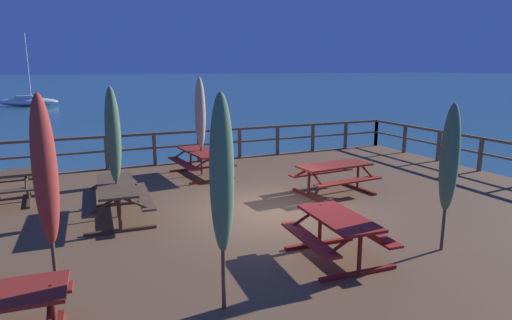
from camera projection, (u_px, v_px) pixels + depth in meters
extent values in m
plane|color=#2D5B6B|center=(272.00, 245.00, 10.21)|extent=(600.00, 600.00, 0.00)
cube|color=brown|center=(272.00, 227.00, 10.13)|extent=(15.72, 12.14, 0.86)
cube|color=brown|center=(198.00, 131.00, 15.12)|extent=(15.42, 0.09, 0.08)
cube|color=brown|center=(199.00, 145.00, 15.22)|extent=(15.42, 0.07, 0.06)
cube|color=brown|center=(54.00, 157.00, 13.42)|extent=(0.10, 0.10, 1.05)
cube|color=brown|center=(106.00, 153.00, 14.02)|extent=(0.10, 0.10, 1.05)
cube|color=brown|center=(154.00, 149.00, 14.63)|extent=(0.10, 0.10, 1.05)
cube|color=brown|center=(199.00, 146.00, 15.23)|extent=(0.10, 0.10, 1.05)
cube|color=brown|center=(240.00, 143.00, 15.84)|extent=(0.10, 0.10, 1.05)
cube|color=brown|center=(278.00, 140.00, 16.44)|extent=(0.10, 0.10, 1.05)
cube|color=brown|center=(313.00, 138.00, 17.05)|extent=(0.10, 0.10, 1.05)
cube|color=brown|center=(346.00, 135.00, 17.65)|extent=(0.10, 0.10, 1.05)
cube|color=brown|center=(376.00, 133.00, 18.26)|extent=(0.10, 0.10, 1.05)
cube|color=brown|center=(507.00, 143.00, 12.84)|extent=(0.09, 11.84, 0.08)
cube|color=brown|center=(505.00, 158.00, 12.94)|extent=(0.07, 11.84, 0.06)
cube|color=brown|center=(480.00, 155.00, 13.71)|extent=(0.10, 0.10, 1.05)
cube|color=brown|center=(439.00, 146.00, 15.23)|extent=(0.10, 0.10, 1.05)
cube|color=brown|center=(405.00, 139.00, 16.74)|extent=(0.10, 0.10, 1.05)
cube|color=brown|center=(376.00, 133.00, 18.26)|extent=(0.10, 0.10, 1.05)
cube|color=brown|center=(116.00, 185.00, 9.36)|extent=(0.88, 2.23, 0.05)
cube|color=brown|center=(143.00, 196.00, 9.62)|extent=(0.40, 2.20, 0.04)
cube|color=brown|center=(89.00, 201.00, 9.23)|extent=(0.40, 2.20, 0.04)
cube|color=#432F1F|center=(121.00, 231.00, 8.67)|extent=(1.40, 0.15, 0.06)
cylinder|color=#432F1F|center=(120.00, 214.00, 8.60)|extent=(0.07, 0.07, 0.74)
cylinder|color=#432F1F|center=(134.00, 202.00, 8.65)|extent=(0.63, 0.09, 0.37)
cylinder|color=#432F1F|center=(104.00, 205.00, 8.46)|extent=(0.63, 0.09, 0.37)
cube|color=#432F1F|center=(116.00, 204.00, 10.34)|extent=(1.40, 0.15, 0.06)
cylinder|color=#432F1F|center=(115.00, 191.00, 10.27)|extent=(0.07, 0.07, 0.74)
cylinder|color=#432F1F|center=(127.00, 180.00, 10.33)|extent=(0.63, 0.09, 0.37)
cylinder|color=#432F1F|center=(102.00, 183.00, 10.13)|extent=(0.63, 0.09, 0.37)
cube|color=maroon|center=(201.00, 152.00, 13.07)|extent=(0.96, 2.13, 0.05)
cube|color=maroon|center=(218.00, 160.00, 13.40)|extent=(0.48, 2.08, 0.04)
cube|color=maroon|center=(183.00, 163.00, 12.87)|extent=(0.48, 2.08, 0.04)
cube|color=maroon|center=(213.00, 181.00, 12.49)|extent=(1.40, 0.22, 0.06)
cylinder|color=maroon|center=(212.00, 169.00, 12.42)|extent=(0.07, 0.07, 0.74)
cylinder|color=maroon|center=(221.00, 161.00, 12.51)|extent=(0.63, 0.12, 0.37)
cylinder|color=maroon|center=(203.00, 163.00, 12.24)|extent=(0.63, 0.12, 0.37)
cube|color=maroon|center=(191.00, 169.00, 13.95)|extent=(1.40, 0.22, 0.06)
cylinder|color=maroon|center=(191.00, 159.00, 13.88)|extent=(0.07, 0.07, 0.74)
cylinder|color=maroon|center=(199.00, 151.00, 13.97)|extent=(0.63, 0.12, 0.37)
cylinder|color=maroon|center=(182.00, 153.00, 13.70)|extent=(0.63, 0.12, 0.37)
cube|color=maroon|center=(2.00, 297.00, 5.36)|extent=(1.63, 0.40, 0.04)
cylinder|color=maroon|center=(54.00, 317.00, 5.06)|extent=(0.07, 0.07, 0.74)
cylinder|color=maroon|center=(49.00, 312.00, 4.76)|extent=(0.10, 0.63, 0.37)
cylinder|color=maroon|center=(54.00, 288.00, 5.27)|extent=(0.10, 0.63, 0.37)
cube|color=maroon|center=(335.00, 165.00, 11.24)|extent=(2.01, 0.91, 0.05)
cube|color=maroon|center=(348.00, 181.00, 10.82)|extent=(1.97, 0.43, 0.04)
cube|color=maroon|center=(321.00, 172.00, 11.79)|extent=(1.97, 0.43, 0.04)
cube|color=maroon|center=(309.00, 196.00, 11.02)|extent=(0.19, 1.40, 0.06)
cylinder|color=maroon|center=(309.00, 183.00, 10.95)|extent=(0.07, 0.07, 0.74)
cylinder|color=maroon|center=(316.00, 177.00, 10.67)|extent=(0.10, 0.63, 0.37)
cylinder|color=maroon|center=(303.00, 172.00, 11.15)|extent=(0.10, 0.63, 0.37)
cube|color=maroon|center=(357.00, 188.00, 11.76)|extent=(0.19, 1.40, 0.06)
cylinder|color=maroon|center=(358.00, 176.00, 11.69)|extent=(0.07, 0.07, 0.74)
cylinder|color=maroon|center=(365.00, 170.00, 11.40)|extent=(0.10, 0.63, 0.37)
cylinder|color=maroon|center=(351.00, 166.00, 11.88)|extent=(0.10, 0.63, 0.37)
cube|color=#432F1F|center=(29.00, 200.00, 10.70)|extent=(0.13, 1.40, 0.06)
cylinder|color=#432F1F|center=(27.00, 186.00, 10.63)|extent=(0.07, 0.07, 0.74)
cylinder|color=#432F1F|center=(26.00, 180.00, 10.34)|extent=(0.08, 0.63, 0.37)
cylinder|color=#432F1F|center=(27.00, 175.00, 10.83)|extent=(0.08, 0.63, 0.37)
cube|color=maroon|center=(339.00, 218.00, 7.31)|extent=(0.84, 1.67, 0.05)
cube|color=maroon|center=(366.00, 230.00, 7.56)|extent=(0.36, 1.64, 0.04)
cube|color=maroon|center=(309.00, 239.00, 7.18)|extent=(0.36, 1.64, 0.04)
cube|color=maroon|center=(359.00, 273.00, 6.87)|extent=(1.40, 0.15, 0.06)
cylinder|color=maroon|center=(360.00, 253.00, 6.80)|extent=(0.07, 0.07, 0.74)
cylinder|color=maroon|center=(375.00, 237.00, 6.85)|extent=(0.63, 0.09, 0.37)
cylinder|color=maroon|center=(345.00, 242.00, 6.66)|extent=(0.63, 0.09, 0.37)
cube|color=maroon|center=(319.00, 243.00, 8.04)|extent=(1.40, 0.15, 0.06)
cylinder|color=maroon|center=(320.00, 226.00, 7.97)|extent=(0.07, 0.07, 0.74)
cylinder|color=maroon|center=(334.00, 213.00, 8.02)|extent=(0.63, 0.09, 0.37)
cylinder|color=maroon|center=(307.00, 216.00, 7.82)|extent=(0.63, 0.09, 0.37)
cylinder|color=#4C3828|center=(115.00, 157.00, 9.28)|extent=(0.06, 0.06, 2.69)
ellipsoid|color=#4C704C|center=(113.00, 135.00, 9.18)|extent=(0.32, 0.32, 2.04)
cylinder|color=#2D432D|center=(114.00, 142.00, 9.21)|extent=(0.21, 0.21, 0.05)
cone|color=#4C3828|center=(110.00, 90.00, 8.99)|extent=(0.10, 0.10, 0.14)
cylinder|color=#4C3828|center=(201.00, 130.00, 13.01)|extent=(0.06, 0.06, 2.80)
ellipsoid|color=tan|center=(200.00, 113.00, 12.91)|extent=(0.32, 0.32, 2.12)
cylinder|color=#71614F|center=(200.00, 119.00, 12.94)|extent=(0.21, 0.21, 0.05)
cone|color=#4C3828|center=(199.00, 80.00, 12.71)|extent=(0.10, 0.10, 0.14)
cylinder|color=#4C3828|center=(447.00, 183.00, 7.58)|extent=(0.06, 0.06, 2.49)
ellipsoid|color=#4C704C|center=(450.00, 158.00, 7.49)|extent=(0.32, 0.32, 1.89)
cylinder|color=#2D432D|center=(449.00, 166.00, 7.52)|extent=(0.21, 0.21, 0.05)
cone|color=#4C3828|center=(454.00, 107.00, 7.31)|extent=(0.10, 0.10, 0.14)
cylinder|color=#4C3828|center=(222.00, 211.00, 5.64)|extent=(0.06, 0.06, 2.77)
ellipsoid|color=#4C704C|center=(222.00, 175.00, 5.54)|extent=(0.32, 0.32, 2.11)
cylinder|color=#2D432D|center=(222.00, 187.00, 5.57)|extent=(0.21, 0.21, 0.05)
cone|color=#4C3828|center=(221.00, 98.00, 5.34)|extent=(0.10, 0.10, 0.14)
cylinder|color=#4C3828|center=(48.00, 205.00, 5.93)|extent=(0.06, 0.06, 2.74)
ellipsoid|color=#A33328|center=(45.00, 171.00, 5.83)|extent=(0.32, 0.32, 2.09)
cylinder|color=maroon|center=(46.00, 182.00, 5.86)|extent=(0.21, 0.21, 0.05)
cone|color=#4C3828|center=(37.00, 99.00, 5.63)|extent=(0.10, 0.10, 0.14)
ellipsoid|color=silver|center=(29.00, 102.00, 47.20)|extent=(6.20, 2.72, 0.90)
cube|color=silver|center=(25.00, 97.00, 47.03)|extent=(1.97, 1.40, 0.36)
cylinder|color=silver|center=(28.00, 67.00, 46.49)|extent=(0.10, 0.10, 7.00)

